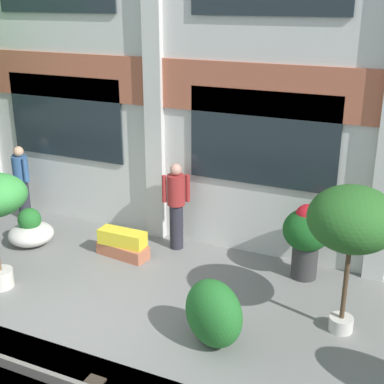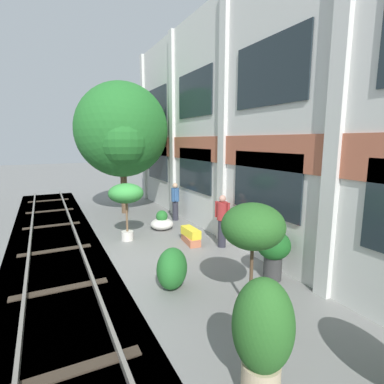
% 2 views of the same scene
% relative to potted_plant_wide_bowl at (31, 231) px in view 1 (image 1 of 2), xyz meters
% --- Properties ---
extents(ground_plane, '(80.00, 80.00, 0.00)m').
position_rel_potted_plant_wide_bowl_xyz_m(ground_plane, '(2.06, -1.49, -0.28)').
color(ground_plane, slate).
extents(apartment_facade, '(17.32, 0.64, 8.08)m').
position_rel_potted_plant_wide_bowl_xyz_m(apartment_facade, '(2.06, 1.69, 3.74)').
color(apartment_facade, silver).
rests_on(apartment_facade, ground).
extents(potted_plant_wide_bowl, '(0.88, 0.88, 0.75)m').
position_rel_potted_plant_wide_bowl_xyz_m(potted_plant_wide_bowl, '(0.00, 0.00, 0.00)').
color(potted_plant_wide_bowl, beige).
rests_on(potted_plant_wide_bowl, ground).
extents(potted_plant_terracotta_small, '(1.24, 1.24, 2.23)m').
position_rel_potted_plant_wide_bowl_xyz_m(potted_plant_terracotta_small, '(6.07, -0.40, 1.46)').
color(potted_plant_terracotta_small, beige).
rests_on(potted_plant_terracotta_small, ground).
extents(potted_plant_square_trough, '(1.04, 0.49, 0.52)m').
position_rel_potted_plant_wide_bowl_xyz_m(potted_plant_square_trough, '(1.92, 0.30, -0.04)').
color(potted_plant_square_trough, '#B76647').
rests_on(potted_plant_square_trough, ground).
extents(potted_plant_glazed_jar, '(0.82, 0.82, 1.35)m').
position_rel_potted_plant_wide_bowl_xyz_m(potted_plant_glazed_jar, '(5.19, 0.95, 0.54)').
color(potted_plant_glazed_jar, '#333333').
rests_on(potted_plant_glazed_jar, ground).
extents(resident_by_doorway, '(0.50, 0.34, 1.62)m').
position_rel_potted_plant_wide_bowl_xyz_m(resident_by_doorway, '(-1.04, 1.02, 0.59)').
color(resident_by_doorway, '#282833').
rests_on(resident_by_doorway, ground).
extents(resident_watching_tracks, '(0.47, 0.34, 1.70)m').
position_rel_potted_plant_wide_bowl_xyz_m(resident_watching_tracks, '(2.67, 1.05, 0.63)').
color(resident_watching_tracks, '#282833').
rests_on(resident_watching_tracks, ground).
extents(topiary_hedge, '(1.22, 1.15, 0.95)m').
position_rel_potted_plant_wide_bowl_xyz_m(topiary_hedge, '(4.48, -1.45, 0.19)').
color(topiary_hedge, '#236B28').
rests_on(topiary_hedge, ground).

